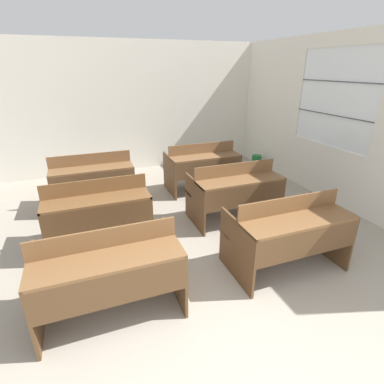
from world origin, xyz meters
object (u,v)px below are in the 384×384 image
at_px(bench_front_left, 109,271).
at_px(bench_third_left, 93,178).
at_px(bench_second_left, 98,210).
at_px(bench_second_right, 235,190).
at_px(wastepaper_bin, 256,162).
at_px(bench_front_right, 289,231).
at_px(bench_third_right, 202,165).

xyz_separation_m(bench_front_left, bench_third_left, (0.03, 2.68, 0.00)).
relative_size(bench_front_left, bench_second_left, 1.00).
height_order(bench_second_left, bench_second_right, same).
xyz_separation_m(bench_second_left, bench_second_right, (2.04, -0.03, 0.00)).
xyz_separation_m(bench_second_right, bench_third_left, (-2.03, 1.34, 0.00)).
bearing_deg(bench_second_right, bench_front_left, -147.07).
xyz_separation_m(bench_third_left, wastepaper_bin, (3.77, 0.79, -0.34)).
bearing_deg(bench_third_left, bench_front_left, -90.63).
relative_size(bench_front_right, wastepaper_bin, 4.20).
distance_m(bench_front_left, bench_front_right, 2.04).
height_order(bench_second_left, wastepaper_bin, bench_second_left).
xyz_separation_m(bench_second_right, bench_third_right, (0.01, 1.34, 0.00)).
relative_size(bench_front_left, bench_front_right, 1.00).
xyz_separation_m(bench_front_right, wastepaper_bin, (1.76, 3.47, -0.34)).
distance_m(bench_front_left, bench_third_right, 3.38).
bearing_deg(bench_third_left, bench_second_left, -90.77).
xyz_separation_m(bench_third_right, wastepaper_bin, (1.73, 0.79, -0.34)).
bearing_deg(bench_front_right, bench_front_left, -179.96).
bearing_deg(bench_second_left, bench_third_right, 32.69).
height_order(bench_third_left, wastepaper_bin, bench_third_left).
bearing_deg(wastepaper_bin, bench_second_left, -150.87).
height_order(bench_second_left, bench_third_right, same).
height_order(bench_front_left, bench_second_left, same).
bearing_deg(bench_second_right, bench_second_left, 179.30).
xyz_separation_m(bench_front_right, bench_second_left, (-2.02, 1.36, 0.00)).
bearing_deg(bench_third_right, bench_second_left, -147.31).
distance_m(bench_second_right, bench_third_left, 2.43).
bearing_deg(bench_third_left, bench_second_right, -33.53).
height_order(bench_front_left, wastepaper_bin, bench_front_left).
height_order(bench_front_left, bench_front_right, same).
height_order(bench_front_right, wastepaper_bin, bench_front_right).
bearing_deg(bench_third_right, bench_third_left, -179.97).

